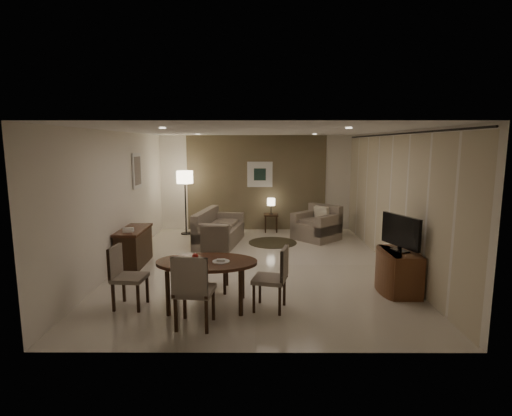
{
  "coord_description": "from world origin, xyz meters",
  "views": [
    {
      "loc": [
        0.02,
        -7.9,
        2.44
      ],
      "look_at": [
        0.0,
        0.2,
        1.15
      ],
      "focal_mm": 28.0,
      "sensor_mm": 36.0,
      "label": 1
    }
  ],
  "objects_px": {
    "tv_cabinet": "(400,271)",
    "dining_table": "(207,284)",
    "floor_lamp": "(185,203)",
    "chair_near": "(195,290)",
    "chair_far": "(213,260)",
    "armchair": "(316,223)",
    "chair_right": "(269,278)",
    "console_desk": "(134,247)",
    "side_table": "(271,223)",
    "sofa": "(219,227)",
    "chair_left": "(130,277)"
  },
  "relations": [
    {
      "from": "tv_cabinet",
      "to": "dining_table",
      "type": "xyz_separation_m",
      "value": [
        -3.13,
        -0.62,
        0.01
      ]
    },
    {
      "from": "dining_table",
      "to": "floor_lamp",
      "type": "distance_m",
      "value": 5.15
    },
    {
      "from": "tv_cabinet",
      "to": "chair_near",
      "type": "bearing_deg",
      "value": -158.24
    },
    {
      "from": "chair_far",
      "to": "floor_lamp",
      "type": "distance_m",
      "value": 4.46
    },
    {
      "from": "dining_table",
      "to": "armchair",
      "type": "bearing_deg",
      "value": 62.22
    },
    {
      "from": "chair_right",
      "to": "armchair",
      "type": "height_order",
      "value": "chair_right"
    },
    {
      "from": "tv_cabinet",
      "to": "chair_right",
      "type": "bearing_deg",
      "value": -161.82
    },
    {
      "from": "console_desk",
      "to": "chair_right",
      "type": "height_order",
      "value": "chair_right"
    },
    {
      "from": "tv_cabinet",
      "to": "chair_near",
      "type": "height_order",
      "value": "chair_near"
    },
    {
      "from": "dining_table",
      "to": "chair_near",
      "type": "height_order",
      "value": "chair_near"
    },
    {
      "from": "chair_right",
      "to": "side_table",
      "type": "distance_m",
      "value": 5.39
    },
    {
      "from": "sofa",
      "to": "console_desk",
      "type": "bearing_deg",
      "value": 148.09
    },
    {
      "from": "dining_table",
      "to": "chair_right",
      "type": "distance_m",
      "value": 0.95
    },
    {
      "from": "sofa",
      "to": "side_table",
      "type": "bearing_deg",
      "value": -33.71
    },
    {
      "from": "side_table",
      "to": "chair_right",
      "type": "bearing_deg",
      "value": -92.21
    },
    {
      "from": "dining_table",
      "to": "chair_left",
      "type": "xyz_separation_m",
      "value": [
        -1.16,
        -0.02,
        0.12
      ]
    },
    {
      "from": "sofa",
      "to": "side_table",
      "type": "distance_m",
      "value": 1.93
    },
    {
      "from": "chair_left",
      "to": "side_table",
      "type": "relative_size",
      "value": 1.88
    },
    {
      "from": "chair_near",
      "to": "sofa",
      "type": "bearing_deg",
      "value": -82.65
    },
    {
      "from": "side_table",
      "to": "floor_lamp",
      "type": "relative_size",
      "value": 0.29
    },
    {
      "from": "dining_table",
      "to": "side_table",
      "type": "xyz_separation_m",
      "value": [
        1.15,
        5.29,
        -0.11
      ]
    },
    {
      "from": "chair_near",
      "to": "sofa",
      "type": "relative_size",
      "value": 0.58
    },
    {
      "from": "chair_left",
      "to": "chair_right",
      "type": "xyz_separation_m",
      "value": [
        2.1,
        -0.08,
        0.01
      ]
    },
    {
      "from": "chair_left",
      "to": "floor_lamp",
      "type": "xyz_separation_m",
      "value": [
        -0.04,
        5.0,
        0.4
      ]
    },
    {
      "from": "chair_far",
      "to": "sofa",
      "type": "bearing_deg",
      "value": 94.31
    },
    {
      "from": "console_desk",
      "to": "tv_cabinet",
      "type": "xyz_separation_m",
      "value": [
        4.89,
        -1.5,
        -0.03
      ]
    },
    {
      "from": "chair_far",
      "to": "floor_lamp",
      "type": "bearing_deg",
      "value": 106.72
    },
    {
      "from": "armchair",
      "to": "chair_left",
      "type": "bearing_deg",
      "value": -82.03
    },
    {
      "from": "armchair",
      "to": "side_table",
      "type": "bearing_deg",
      "value": -173.16
    },
    {
      "from": "chair_left",
      "to": "chair_right",
      "type": "height_order",
      "value": "chair_right"
    },
    {
      "from": "chair_near",
      "to": "chair_far",
      "type": "relative_size",
      "value": 0.97
    },
    {
      "from": "chair_right",
      "to": "floor_lamp",
      "type": "height_order",
      "value": "floor_lamp"
    },
    {
      "from": "armchair",
      "to": "side_table",
      "type": "distance_m",
      "value": 1.49
    },
    {
      "from": "chair_near",
      "to": "side_table",
      "type": "relative_size",
      "value": 2.05
    },
    {
      "from": "chair_right",
      "to": "chair_near",
      "type": "bearing_deg",
      "value": -47.51
    },
    {
      "from": "console_desk",
      "to": "chair_right",
      "type": "relative_size",
      "value": 1.25
    },
    {
      "from": "chair_left",
      "to": "chair_right",
      "type": "relative_size",
      "value": 0.98
    },
    {
      "from": "console_desk",
      "to": "side_table",
      "type": "relative_size",
      "value": 2.39
    },
    {
      "from": "console_desk",
      "to": "chair_near",
      "type": "relative_size",
      "value": 1.17
    },
    {
      "from": "floor_lamp",
      "to": "chair_near",
      "type": "bearing_deg",
      "value": -78.78
    },
    {
      "from": "chair_far",
      "to": "console_desk",
      "type": "bearing_deg",
      "value": 142.19
    },
    {
      "from": "chair_near",
      "to": "floor_lamp",
      "type": "relative_size",
      "value": 0.59
    },
    {
      "from": "chair_far",
      "to": "sofa",
      "type": "relative_size",
      "value": 0.59
    },
    {
      "from": "chair_far",
      "to": "chair_left",
      "type": "distance_m",
      "value": 1.38
    },
    {
      "from": "chair_near",
      "to": "chair_right",
      "type": "bearing_deg",
      "value": -145.02
    },
    {
      "from": "armchair",
      "to": "floor_lamp",
      "type": "distance_m",
      "value": 3.57
    },
    {
      "from": "armchair",
      "to": "floor_lamp",
      "type": "relative_size",
      "value": 0.57
    },
    {
      "from": "sofa",
      "to": "armchair",
      "type": "height_order",
      "value": "armchair"
    },
    {
      "from": "side_table",
      "to": "chair_near",
      "type": "bearing_deg",
      "value": -101.69
    },
    {
      "from": "chair_left",
      "to": "floor_lamp",
      "type": "relative_size",
      "value": 0.54
    }
  ]
}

